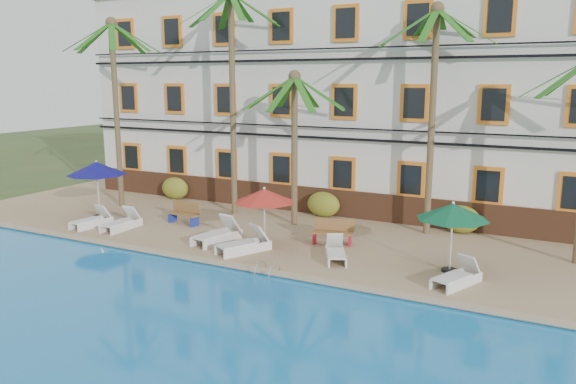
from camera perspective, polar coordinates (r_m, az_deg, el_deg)
The scene contains 24 objects.
ground at distance 19.62m, azimuth -6.33°, elevation -7.04°, with size 100.00×100.00×0.00m, color #384C23.
pool_deck at distance 23.73m, azimuth 0.37°, elevation -3.41°, with size 30.00×12.00×0.25m, color tan.
swimming_pool at distance 14.71m, azimuth -22.06°, elevation -13.87°, with size 26.00×12.00×0.20m, color #1B7ECB.
pool_coping at distance 18.83m, azimuth -7.87°, elevation -6.98°, with size 30.00×0.35×0.06m, color tan.
hotel_building at distance 27.49m, azimuth 5.18°, elevation 9.64°, with size 25.40×6.44×10.22m.
palm_a at distance 27.32m, azimuth -17.17°, elevation 10.02°, with size 4.28×4.28×8.69m.
palm_b at distance 24.76m, azimuth -5.70°, elevation 11.73°, with size 4.28×4.28×9.73m.
palm_c at distance 22.77m, azimuth 0.66°, elevation 6.85°, with size 4.28×4.28×6.30m.
palm_d at distance 21.94m, azimuth 14.55°, elevation 9.98°, with size 4.28×4.28×8.70m.
shrub_left at distance 28.87m, azimuth -11.40°, elevation 0.39°, with size 1.50×0.90×1.10m, color #36621C.
shrub_mid at distance 24.66m, azimuth 3.62°, elevation -1.25°, with size 1.50×0.90×1.10m, color #36621C.
shrub_right at distance 23.00m, azimuth 17.15°, elevation -2.67°, with size 1.50×0.90×1.10m, color #36621C.
umbrella_blue at distance 25.56m, azimuth -18.86°, elevation 2.25°, with size 2.52×2.52×2.52m.
umbrella_red at distance 19.88m, azimuth -2.42°, elevation -0.41°, with size 2.19×2.19×2.20m.
umbrella_green at distance 18.01m, azimuth 16.40°, elevation -1.95°, with size 2.25×2.25×2.25m.
lounger_a at distance 24.39m, azimuth -19.29°, elevation -2.70°, with size 0.79×1.81×0.83m.
lounger_b at distance 23.59m, azimuth -16.52°, elevation -2.96°, with size 0.70×1.85×0.87m.
lounger_c at distance 20.97m, azimuth -7.16°, elevation -4.25°, with size 1.06×2.14×0.97m.
lounger_d at distance 19.72m, azimuth -4.46°, elevation -5.24°, with size 1.48×2.06×0.92m.
lounger_e at distance 18.92m, azimuth 4.86°, elevation -6.09°, with size 1.30×1.79×0.80m.
lounger_f at distance 17.32m, azimuth 16.81°, elevation -8.18°, with size 1.27×1.88×0.84m.
bench_left at distance 23.79m, azimuth -10.46°, elevation -2.09°, with size 1.55×0.69×0.93m.
bench_right at distance 20.64m, azimuth 4.53°, elevation -4.00°, with size 1.57×0.84×0.93m.
pool_ladder at distance 17.63m, azimuth -2.09°, elevation -8.27°, with size 0.54×0.74×0.74m.
Camera 1 is at (10.42, -15.45, 6.16)m, focal length 35.00 mm.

